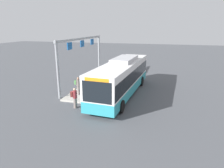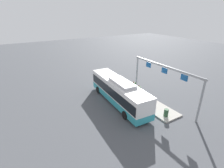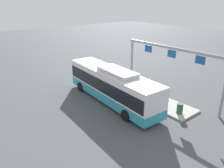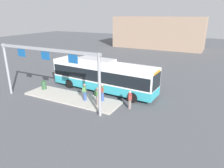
% 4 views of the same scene
% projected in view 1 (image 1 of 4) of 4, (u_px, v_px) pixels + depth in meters
% --- Properties ---
extents(ground_plane, '(120.00, 120.00, 0.00)m').
position_uv_depth(ground_plane, '(122.00, 94.00, 19.37)').
color(ground_plane, '#4C4F54').
extents(platform_curb, '(10.00, 2.80, 0.16)m').
position_uv_depth(platform_curb, '(95.00, 86.00, 21.80)').
color(platform_curb, '#B2ADA3').
rests_on(platform_curb, ground).
extents(bus_main, '(11.94, 3.24, 3.46)m').
position_uv_depth(bus_main, '(122.00, 76.00, 18.87)').
color(bus_main, teal).
rests_on(bus_main, ground).
extents(person_boarding, '(0.52, 0.60, 1.67)m').
position_uv_depth(person_boarding, '(75.00, 97.00, 15.90)').
color(person_boarding, slate).
rests_on(person_boarding, ground).
extents(person_waiting_near, '(0.34, 0.52, 1.67)m').
position_uv_depth(person_waiting_near, '(78.00, 85.00, 18.60)').
color(person_waiting_near, slate).
rests_on(person_waiting_near, platform_curb).
extents(person_waiting_mid, '(0.44, 0.58, 1.67)m').
position_uv_depth(person_waiting_mid, '(89.00, 86.00, 18.41)').
color(person_waiting_mid, '#334C8C').
rests_on(person_waiting_mid, platform_curb).
extents(person_waiting_far, '(0.48, 0.60, 1.67)m').
position_uv_depth(person_waiting_far, '(88.00, 81.00, 19.99)').
color(person_waiting_far, '#334C8C').
rests_on(person_waiting_far, platform_curb).
extents(platform_sign_gantry, '(11.21, 0.24, 5.20)m').
position_uv_depth(platform_sign_gantry, '(82.00, 50.00, 22.22)').
color(platform_sign_gantry, gray).
rests_on(platform_sign_gantry, ground).
extents(trash_bin, '(0.52, 0.52, 0.90)m').
position_uv_depth(trash_bin, '(110.00, 73.00, 25.29)').
color(trash_bin, '#2D5133').
rests_on(trash_bin, platform_curb).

